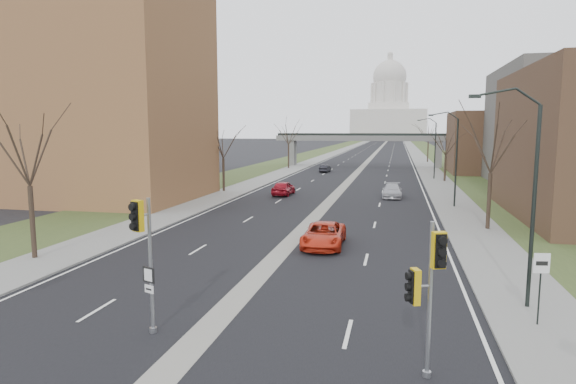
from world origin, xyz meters
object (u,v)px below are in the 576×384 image
(signal_pole_right, at_px, (427,279))
(car_right_near, at_px, (324,235))
(car_right_mid, at_px, (392,191))
(car_left_far, at_px, (325,169))
(speed_limit_sign, at_px, (541,276))
(car_left_near, at_px, (283,188))
(signal_pole_median, at_px, (144,241))

(signal_pole_right, xyz_separation_m, car_right_near, (-5.22, 15.27, -2.30))
(car_right_near, xyz_separation_m, car_right_mid, (3.85, 23.01, -0.02))
(signal_pole_right, distance_m, car_right_near, 16.30)
(car_left_far, bearing_deg, speed_limit_sign, 109.17)
(car_right_near, bearing_deg, car_left_far, 96.83)
(car_left_far, distance_m, car_right_near, 52.04)
(car_left_far, bearing_deg, car_left_near, 93.24)
(car_right_mid, bearing_deg, signal_pole_right, -88.19)
(signal_pole_median, relative_size, car_right_near, 0.93)
(signal_pole_median, distance_m, car_right_mid, 38.18)
(speed_limit_sign, bearing_deg, signal_pole_right, -141.40)
(speed_limit_sign, xyz_separation_m, car_left_near, (-17.30, 32.71, -1.17))
(speed_limit_sign, height_order, car_right_mid, speed_limit_sign)
(signal_pole_right, relative_size, car_left_far, 1.22)
(signal_pole_right, bearing_deg, signal_pole_median, 153.39)
(signal_pole_median, xyz_separation_m, signal_pole_right, (9.33, -1.03, -0.35))
(car_right_mid, bearing_deg, car_left_far, 111.56)
(speed_limit_sign, distance_m, car_right_near, 14.17)
(car_left_near, bearing_deg, speed_limit_sign, 119.06)
(car_right_mid, bearing_deg, speed_limit_sign, -80.72)
(signal_pole_right, height_order, car_right_mid, signal_pole_right)
(speed_limit_sign, relative_size, car_right_near, 0.51)
(speed_limit_sign, relative_size, car_left_near, 0.58)
(car_left_near, bearing_deg, car_right_near, 110.60)
(signal_pole_median, bearing_deg, speed_limit_sign, 36.08)
(car_right_near, bearing_deg, speed_limit_sign, -49.40)
(car_left_near, bearing_deg, signal_pole_median, 97.01)
(car_left_far, height_order, car_right_near, car_right_near)
(signal_pole_median, xyz_separation_m, car_right_mid, (7.97, 37.25, -2.67))
(car_left_near, distance_m, car_right_mid, 11.72)
(signal_pole_right, bearing_deg, car_left_far, 80.48)
(car_left_far, relative_size, car_right_near, 0.73)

